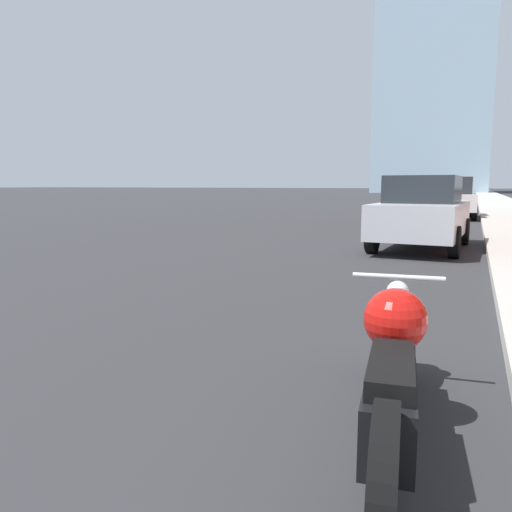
# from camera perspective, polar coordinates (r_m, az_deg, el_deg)

# --- Properties ---
(sidewalk) EXTENTS (3.01, 240.00, 0.15)m
(sidewalk) POSITION_cam_1_polar(r_m,az_deg,el_deg) (37.92, 26.31, 5.28)
(sidewalk) COLOR #B2ADA3
(sidewalk) RESTS_ON ground_plane
(distant_tower) EXTENTS (18.73, 18.73, 54.71)m
(distant_tower) POSITION_cam_1_polar(r_m,az_deg,el_deg) (100.41, 20.12, 22.67)
(distant_tower) COLOR #9EB7CC
(distant_tower) RESTS_ON ground_plane
(motorcycle) EXTENTS (0.62, 2.49, 0.83)m
(motorcycle) POSITION_cam_1_polar(r_m,az_deg,el_deg) (2.96, 15.34, -12.42)
(motorcycle) COLOR black
(motorcycle) RESTS_ON ground_plane
(parked_car_silver) EXTENTS (1.98, 4.14, 1.62)m
(parked_car_silver) POSITION_cam_1_polar(r_m,az_deg,el_deg) (11.78, 18.49, 4.75)
(parked_car_silver) COLOR #BCBCC1
(parked_car_silver) RESTS_ON ground_plane
(parked_car_white) EXTENTS (2.20, 4.27, 1.75)m
(parked_car_white) POSITION_cam_1_polar(r_m,az_deg,el_deg) (22.92, 21.29, 6.23)
(parked_car_white) COLOR silver
(parked_car_white) RESTS_ON ground_plane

